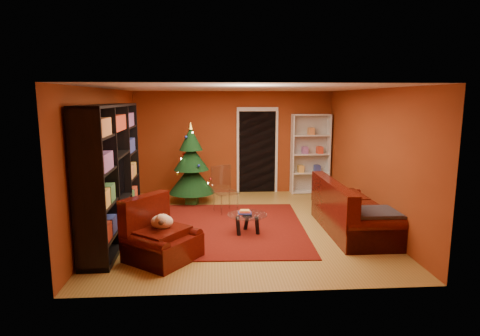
{
  "coord_description": "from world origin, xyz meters",
  "views": [
    {
      "loc": [
        -0.52,
        -7.45,
        2.42
      ],
      "look_at": [
        0.0,
        0.4,
        1.05
      ],
      "focal_mm": 30.0,
      "sensor_mm": 36.0,
      "label": 1
    }
  ],
  "objects": [
    {
      "name": "armchair",
      "position": [
        -1.31,
        -1.61,
        0.39
      ],
      "size": [
        1.38,
        1.38,
        0.77
      ],
      "primitive_type": null,
      "rotation": [
        0.0,
        0.0,
        0.92
      ],
      "color": "#350905",
      "rests_on": "rug"
    },
    {
      "name": "wall_back",
      "position": [
        0.0,
        2.77,
        1.3
      ],
      "size": [
        5.0,
        0.05,
        2.6
      ],
      "primitive_type": "cube",
      "color": "maroon",
      "rests_on": "ground"
    },
    {
      "name": "gift_box_green",
      "position": [
        -1.04,
        1.6,
        0.13
      ],
      "size": [
        0.3,
        0.3,
        0.26
      ],
      "primitive_type": "cube",
      "rotation": [
        0.0,
        0.0,
        -0.19
      ],
      "color": "#205F1D",
      "rests_on": "floor"
    },
    {
      "name": "rug",
      "position": [
        -0.23,
        -0.16,
        0.01
      ],
      "size": [
        2.9,
        3.34,
        0.02
      ],
      "primitive_type": "cube",
      "rotation": [
        0.0,
        0.0,
        -0.04
      ],
      "color": "#62120B",
      "rests_on": "floor"
    },
    {
      "name": "sofa",
      "position": [
        2.02,
        -0.53,
        0.48
      ],
      "size": [
        1.0,
        2.23,
        0.96
      ],
      "primitive_type": null,
      "rotation": [
        0.0,
        0.0,
        1.57
      ],
      "color": "#350905",
      "rests_on": "rug"
    },
    {
      "name": "white_bookshelf",
      "position": [
        1.95,
        2.57,
        1.01
      ],
      "size": [
        0.97,
        0.37,
        2.08
      ],
      "primitive_type": null,
      "rotation": [
        0.0,
        0.0,
        0.02
      ],
      "color": "white",
      "rests_on": "floor"
    },
    {
      "name": "christmas_tree",
      "position": [
        -1.04,
        1.8,
        0.92
      ],
      "size": [
        1.1,
        1.1,
        1.91
      ],
      "primitive_type": null,
      "rotation": [
        0.0,
        0.0,
        -0.03
      ],
      "color": "black",
      "rests_on": "floor"
    },
    {
      "name": "media_unit",
      "position": [
        -2.27,
        -0.54,
        1.16
      ],
      "size": [
        0.55,
        3.04,
        2.32
      ],
      "primitive_type": null,
      "rotation": [
        0.0,
        0.0,
        0.03
      ],
      "color": "black",
      "rests_on": "floor"
    },
    {
      "name": "gift_box_red",
      "position": [
        -0.89,
        2.59,
        0.1
      ],
      "size": [
        0.21,
        0.21,
        0.21
      ],
      "primitive_type": "cube",
      "rotation": [
        0.0,
        0.0,
        0.04
      ],
      "color": "maroon",
      "rests_on": "floor"
    },
    {
      "name": "floor",
      "position": [
        0.0,
        0.0,
        -0.03
      ],
      "size": [
        5.0,
        5.5,
        0.05
      ],
      "primitive_type": "cube",
      "color": "olive",
      "rests_on": "ground"
    },
    {
      "name": "coffee_table",
      "position": [
        0.07,
        -0.53,
        0.19
      ],
      "size": [
        0.74,
        0.74,
        0.45
      ],
      "primitive_type": null,
      "rotation": [
        0.0,
        0.0,
        -0.03
      ],
      "color": "gray",
      "rests_on": "rug"
    },
    {
      "name": "wall_left",
      "position": [
        -2.52,
        0.0,
        1.3
      ],
      "size": [
        0.05,
        5.5,
        2.6
      ],
      "primitive_type": "cube",
      "color": "maroon",
      "rests_on": "ground"
    },
    {
      "name": "doorway",
      "position": [
        0.6,
        2.73,
        1.05
      ],
      "size": [
        1.06,
        0.6,
        2.16
      ],
      "primitive_type": null,
      "color": "black",
      "rests_on": "floor"
    },
    {
      "name": "ceiling",
      "position": [
        0.0,
        0.0,
        2.62
      ],
      "size": [
        5.0,
        5.5,
        0.05
      ],
      "primitive_type": "cube",
      "color": "silver",
      "rests_on": "wall_back"
    },
    {
      "name": "acrylic_chair",
      "position": [
        -0.28,
        0.85,
        0.45
      ],
      "size": [
        0.63,
        0.65,
        0.9
      ],
      "primitive_type": null,
      "rotation": [
        0.0,
        0.0,
        0.43
      ],
      "color": "#66605B",
      "rests_on": "rug"
    },
    {
      "name": "wall_right",
      "position": [
        2.52,
        0.0,
        1.3
      ],
      "size": [
        0.05,
        5.5,
        2.6
      ],
      "primitive_type": "cube",
      "color": "maroon",
      "rests_on": "ground"
    },
    {
      "name": "dog",
      "position": [
        -1.32,
        -1.54,
        0.57
      ],
      "size": [
        0.48,
        0.5,
        0.25
      ],
      "primitive_type": null,
      "rotation": [
        0.0,
        0.0,
        0.92
      ],
      "color": "beige",
      "rests_on": "armchair"
    }
  ]
}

